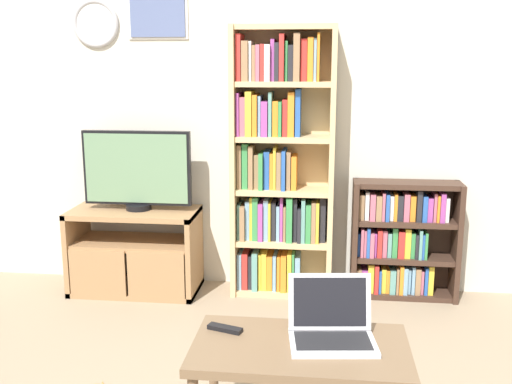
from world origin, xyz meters
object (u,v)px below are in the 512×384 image
bookshelf_tall (278,166)px  coffee_table (300,357)px  remote_near_laptop (225,329)px  bookshelf_short (400,240)px  television (137,170)px  laptop (331,325)px  tv_stand (135,251)px

bookshelf_tall → coffee_table: bearing=-82.3°
remote_near_laptop → coffee_table: bearing=91.5°
bookshelf_short → coffee_table: size_ratio=0.90×
television → laptop: television is taller
television → bookshelf_short: television is taller
tv_stand → laptop: bearing=-48.7°
tv_stand → coffee_table: 2.09m
tv_stand → laptop: laptop is taller
coffee_table → laptop: laptop is taller
tv_stand → bookshelf_tall: 1.21m
remote_near_laptop → tv_stand: bearing=-131.1°
laptop → remote_near_laptop: (-0.47, 0.03, -0.06)m
bookshelf_tall → laptop: (0.37, -1.70, -0.39)m
bookshelf_tall → remote_near_laptop: bearing=-93.5°
bookshelf_tall → television: bearing=-175.2°
television → tv_stand: bearing=-134.9°
laptop → remote_near_laptop: bearing=169.3°
bookshelf_short → coffee_table: bookshelf_short is taller
bookshelf_short → remote_near_laptop: (-0.97, -1.69, 0.07)m
coffee_table → remote_near_laptop: (-0.34, 0.10, 0.06)m
coffee_table → laptop: (0.13, 0.07, 0.12)m
laptop → bookshelf_tall: bearing=95.4°
tv_stand → bookshelf_short: bearing=4.2°
television → bookshelf_tall: bookshelf_tall is taller
television → bookshelf_tall: size_ratio=0.41×
television → remote_near_laptop: size_ratio=4.65×
bookshelf_short → laptop: bookshelf_short is taller
remote_near_laptop → bookshelf_short: bearing=168.4°
laptop → tv_stand: bearing=124.5°
television → coffee_table: television is taller
coffee_table → remote_near_laptop: remote_near_laptop is taller
bookshelf_short → remote_near_laptop: 1.95m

